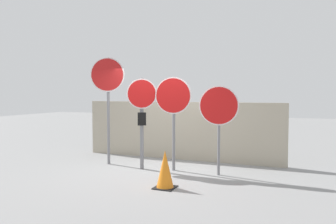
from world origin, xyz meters
TOP-DOWN VIEW (x-y plane):
  - ground_plane at (0.00, 0.00)m, footprint 40.00×40.00m
  - fence_back at (0.00, 1.56)m, footprint 5.79×0.12m
  - stop_sign_0 at (-1.47, 0.19)m, footprint 0.85×0.32m
  - stop_sign_1 at (-0.40, 0.03)m, footprint 0.65×0.38m
  - stop_sign_2 at (0.37, 0.16)m, footprint 0.87×0.20m
  - stop_sign_3 at (1.47, 0.14)m, footprint 0.88×0.20m
  - traffic_cone_0 at (0.75, -1.23)m, footprint 0.40×0.40m

SIDE VIEW (x-z plane):
  - ground_plane at x=0.00m, z-range 0.00..0.00m
  - traffic_cone_0 at x=0.75m, z-range 0.00..0.74m
  - fence_back at x=0.00m, z-range 0.00..1.62m
  - stop_sign_3 at x=1.47m, z-range 0.46..2.49m
  - stop_sign_1 at x=-0.40m, z-range 0.41..2.64m
  - stop_sign_2 at x=0.37m, z-range 0.50..2.75m
  - stop_sign_0 at x=-1.47m, z-range 0.65..3.43m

